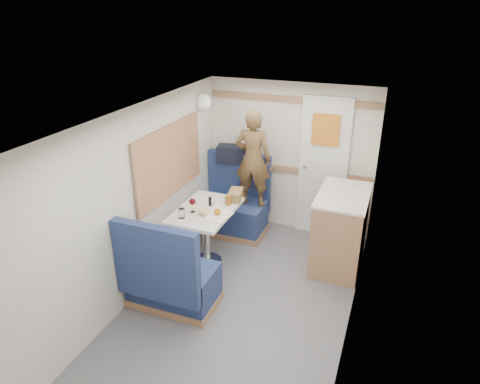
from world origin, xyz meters
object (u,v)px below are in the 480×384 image
at_px(tray, 218,216).
at_px(bread_loaf, 236,195).
at_px(salt_grinder, 213,203).
at_px(person, 253,159).
at_px(cheese_block, 204,212).
at_px(dome_light, 203,102).
at_px(dinette_table, 206,221).
at_px(bench_far, 233,210).
at_px(tumbler_left, 182,213).
at_px(duffel_bag, 235,154).
at_px(pepper_grinder, 210,201).
at_px(wine_glass, 192,202).
at_px(galley_counter, 340,229).
at_px(orange_fruit, 217,211).
at_px(beer_glass, 228,200).
at_px(bench_near, 170,282).

distance_m(tray, bread_loaf, 0.50).
distance_m(salt_grinder, bread_loaf, 0.33).
bearing_deg(tray, person, 86.62).
distance_m(tray, cheese_block, 0.17).
bearing_deg(dome_light, bread_loaf, -37.68).
xyz_separation_m(dinette_table, person, (0.27, 0.85, 0.51)).
distance_m(bench_far, tumbler_left, 1.25).
bearing_deg(person, tray, 81.21).
xyz_separation_m(duffel_bag, pepper_grinder, (0.09, -1.01, -0.24)).
height_order(cheese_block, bread_loaf, bread_loaf).
distance_m(duffel_bag, wine_glass, 1.25).
bearing_deg(bread_loaf, salt_grinder, -121.53).
bearing_deg(pepper_grinder, bench_far, 91.01).
bearing_deg(salt_grinder, pepper_grinder, 163.05).
height_order(dinette_table, cheese_block, cheese_block).
relative_size(dinette_table, galley_counter, 1.00).
height_order(bench_far, pepper_grinder, bench_far).
xyz_separation_m(tray, bread_loaf, (0.01, 0.50, 0.05)).
bearing_deg(person, orange_fruit, 79.90).
bearing_deg(bread_loaf, orange_fruit, -93.51).
bearing_deg(beer_glass, pepper_grinder, -153.36).
distance_m(wine_glass, pepper_grinder, 0.26).
distance_m(bench_near, orange_fruit, 0.92).
xyz_separation_m(galley_counter, cheese_block, (-1.42, -0.69, 0.29)).
distance_m(bench_near, bread_loaf, 1.35).
relative_size(galley_counter, tumbler_left, 8.23).
xyz_separation_m(dome_light, bread_loaf, (0.61, -0.48, -0.97)).
distance_m(bench_far, dome_light, 1.50).
bearing_deg(pepper_grinder, galley_counter, 16.92).
distance_m(dinette_table, dome_light, 1.51).
height_order(tumbler_left, bread_loaf, same).
bearing_deg(bread_loaf, cheese_block, -108.69).
bearing_deg(dinette_table, dome_light, 114.65).
bearing_deg(dinette_table, tray, -29.16).
distance_m(person, wine_glass, 1.06).
bearing_deg(beer_glass, tumbler_left, -125.89).
bearing_deg(beer_glass, dome_light, 132.41).
bearing_deg(cheese_block, pepper_grinder, 98.40).
relative_size(wine_glass, beer_glass, 1.51).
xyz_separation_m(dinette_table, bench_far, (-0.00, 0.86, -0.27)).
distance_m(dinette_table, orange_fruit, 0.30).
distance_m(bench_near, tray, 0.88).
relative_size(dinette_table, cheese_block, 8.50).
bearing_deg(bread_loaf, wine_glass, -123.64).
height_order(person, wine_glass, person).
relative_size(person, orange_fruit, 17.20).
bearing_deg(beer_glass, bench_far, 106.95).
xyz_separation_m(orange_fruit, wine_glass, (-0.30, -0.02, 0.07)).
relative_size(dinette_table, salt_grinder, 10.63).
relative_size(dome_light, wine_glass, 1.19).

